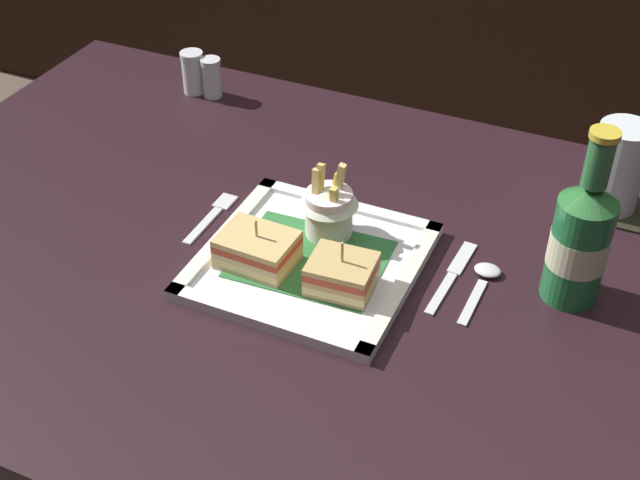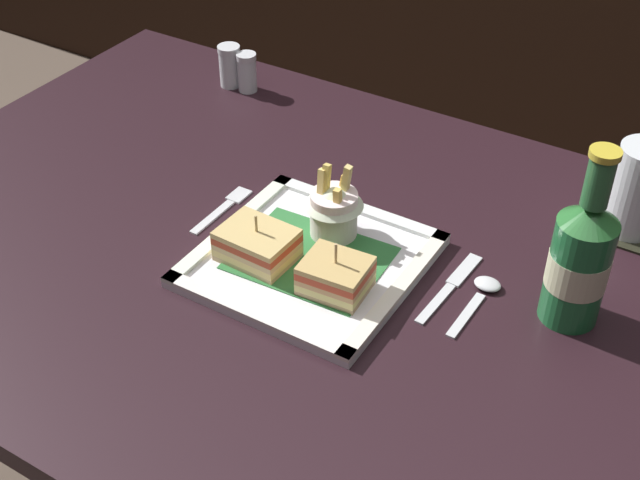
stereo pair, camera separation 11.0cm
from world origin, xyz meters
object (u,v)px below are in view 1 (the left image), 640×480
object	(u,v)px
square_plate	(311,261)
dining_table	(329,336)
water_glass	(617,173)
spoon	(484,278)
pepper_shaker	(212,80)
salt_shaker	(193,75)
beer_bottle	(580,239)
fork	(213,215)
fries_cup	(329,205)
sandwich_half_right	(342,275)
knife	(453,274)
sandwich_half_left	(257,250)

from	to	relation	value
square_plate	dining_table	bearing A→B (deg)	36.15
square_plate	water_glass	xyz separation A→B (m)	(0.34, 0.30, 0.05)
spoon	pepper_shaker	world-z (taller)	pepper_shaker
dining_table	salt_shaker	world-z (taller)	salt_shaker
beer_bottle	fork	world-z (taller)	beer_bottle
salt_shaker	pepper_shaker	bearing A→B (deg)	-0.00
fries_cup	salt_shaker	size ratio (longest dim) A/B	1.42
square_plate	fork	bearing A→B (deg)	165.94
water_glass	pepper_shaker	distance (m)	0.69
square_plate	salt_shaker	distance (m)	0.52
sandwich_half_right	fork	distance (m)	0.25
dining_table	square_plate	xyz separation A→B (m)	(-0.02, -0.01, 0.14)
salt_shaker	knife	bearing A→B (deg)	-27.43
beer_bottle	sandwich_half_right	bearing A→B (deg)	-155.88
knife	fork	bearing A→B (deg)	-177.46
sandwich_half_left	fries_cup	bearing A→B (deg)	59.22
beer_bottle	knife	distance (m)	0.17
fork	salt_shaker	distance (m)	0.37
pepper_shaker	spoon	bearing A→B (deg)	-26.97
fries_cup	fork	xyz separation A→B (m)	(-0.17, -0.02, -0.05)
beer_bottle	sandwich_half_left	bearing A→B (deg)	-162.85
sandwich_half_right	fries_cup	bearing A→B (deg)	121.89
sandwich_half_right	spoon	bearing A→B (deg)	31.88
spoon	salt_shaker	bearing A→B (deg)	154.46
square_plate	salt_shaker	world-z (taller)	salt_shaker
dining_table	fries_cup	size ratio (longest dim) A/B	13.07
salt_shaker	spoon	bearing A→B (deg)	-25.54
sandwich_half_right	knife	world-z (taller)	sandwich_half_right
spoon	salt_shaker	size ratio (longest dim) A/B	1.63
sandwich_half_left	fork	xyz separation A→B (m)	(-0.11, 0.08, -0.03)
sandwich_half_left	beer_bottle	bearing A→B (deg)	17.15
square_plate	knife	size ratio (longest dim) A/B	1.76
fork	spoon	world-z (taller)	spoon
dining_table	water_glass	xyz separation A→B (m)	(0.31, 0.28, 0.19)
square_plate	pepper_shaker	xyz separation A→B (m)	(-0.35, 0.35, 0.02)
water_glass	spoon	world-z (taller)	water_glass
water_glass	dining_table	bearing A→B (deg)	-138.32
fork	pepper_shaker	size ratio (longest dim) A/B	1.80
water_glass	pepper_shaker	bearing A→B (deg)	175.43
fork	beer_bottle	bearing A→B (deg)	4.48
sandwich_half_left	beer_bottle	xyz separation A→B (m)	(0.38, 0.12, 0.06)
fries_cup	salt_shaker	distance (m)	0.48
knife	square_plate	bearing A→B (deg)	-161.63
sandwich_half_left	spoon	world-z (taller)	sandwich_half_left
fork	salt_shaker	xyz separation A→B (m)	(-0.21, 0.31, 0.03)
beer_bottle	fork	size ratio (longest dim) A/B	1.91
salt_shaker	dining_table	bearing A→B (deg)	-39.59
fries_cup	spoon	xyz separation A→B (m)	(0.22, 0.00, -0.05)
sandwich_half_right	water_glass	xyz separation A→B (m)	(0.28, 0.33, 0.03)
beer_bottle	spoon	size ratio (longest dim) A/B	1.96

